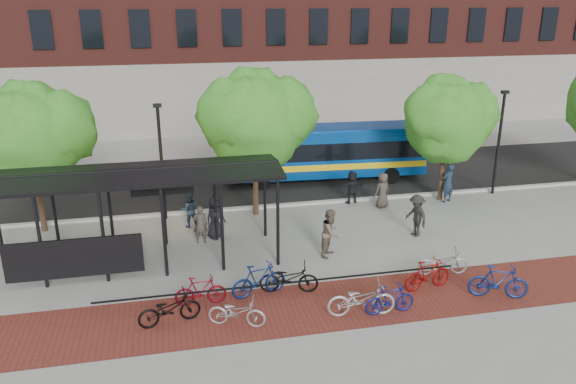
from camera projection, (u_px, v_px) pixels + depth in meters
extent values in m
plane|color=#9E9E99|center=(341.00, 237.00, 22.94)|extent=(160.00, 160.00, 0.00)
cube|color=black|center=(297.00, 178.00, 30.31)|extent=(160.00, 8.00, 0.01)
cube|color=#B7B7B2|center=(316.00, 203.00, 26.61)|extent=(160.00, 0.25, 0.12)
cube|color=maroon|center=(328.00, 305.00, 17.93)|extent=(24.00, 3.00, 0.01)
cube|color=black|center=(282.00, 295.00, 18.50)|extent=(12.00, 0.05, 0.95)
cylinder|color=black|center=(40.00, 243.00, 18.50)|extent=(0.12, 0.12, 3.30)
cylinder|color=black|center=(55.00, 213.00, 20.99)|extent=(0.12, 0.12, 3.30)
cylinder|color=black|center=(103.00, 237.00, 18.90)|extent=(0.12, 0.12, 3.30)
cylinder|color=black|center=(110.00, 209.00, 21.39)|extent=(0.12, 0.12, 3.30)
cylinder|color=black|center=(164.00, 232.00, 19.30)|extent=(0.12, 0.12, 3.30)
cylinder|color=black|center=(164.00, 205.00, 21.79)|extent=(0.12, 0.12, 3.30)
cylinder|color=black|center=(222.00, 228.00, 19.69)|extent=(0.12, 0.12, 3.30)
cylinder|color=black|center=(215.00, 201.00, 22.18)|extent=(0.12, 0.12, 3.30)
cylinder|color=black|center=(278.00, 223.00, 20.09)|extent=(0.12, 0.12, 3.30)
cylinder|color=black|center=(265.00, 198.00, 22.58)|extent=(0.12, 0.12, 3.30)
cube|color=black|center=(74.00, 258.00, 18.87)|extent=(4.50, 0.08, 1.40)
cube|color=black|center=(130.00, 179.00, 19.10)|extent=(10.60, 1.65, 0.29)
cube|color=black|center=(132.00, 167.00, 20.39)|extent=(10.60, 1.65, 0.29)
cube|color=black|center=(134.00, 172.00, 21.17)|extent=(9.00, 0.10, 0.40)
cube|color=black|center=(162.00, 186.00, 21.63)|extent=(2.40, 0.12, 0.70)
cube|color=#FF7200|center=(162.00, 186.00, 21.70)|extent=(2.20, 0.02, 0.55)
cylinder|color=#382619|center=(41.00, 204.00, 23.21)|extent=(0.24, 0.24, 2.38)
sphere|color=#3F7F22|center=(31.00, 138.00, 22.28)|extent=(4.00, 4.00, 4.00)
sphere|color=#3F7F22|center=(57.00, 129.00, 22.56)|extent=(3.20, 3.20, 3.20)
sphere|color=#3F7F22|center=(5.00, 131.00, 21.71)|extent=(3.00, 3.00, 3.00)
sphere|color=#3F7F22|center=(32.00, 116.00, 22.40)|extent=(2.80, 2.80, 2.80)
cylinder|color=#382619|center=(256.00, 188.00, 24.97)|extent=(0.24, 0.24, 2.52)
sphere|color=#3F7F22|center=(254.00, 123.00, 23.99)|extent=(4.20, 4.20, 4.20)
sphere|color=#3F7F22|center=(277.00, 114.00, 24.29)|extent=(3.36, 3.36, 3.36)
sphere|color=#3F7F22|center=(235.00, 116.00, 23.42)|extent=(3.15, 3.15, 3.15)
sphere|color=#3F7F22|center=(255.00, 102.00, 24.12)|extent=(2.94, 2.94, 2.94)
cylinder|color=#382619|center=(442.00, 177.00, 26.79)|extent=(0.24, 0.24, 2.27)
sphere|color=#3F7F22|center=(447.00, 123.00, 25.91)|extent=(3.80, 3.80, 3.80)
sphere|color=#3F7F22|center=(464.00, 114.00, 26.18)|extent=(3.04, 3.04, 3.04)
sphere|color=#3F7F22|center=(435.00, 116.00, 25.35)|extent=(2.85, 2.85, 2.85)
sphere|color=#3F7F22|center=(446.00, 104.00, 26.03)|extent=(2.66, 2.66, 2.66)
cylinder|color=black|center=(162.00, 165.00, 24.04)|extent=(0.14, 0.14, 5.00)
cube|color=black|center=(157.00, 105.00, 23.19)|extent=(0.35, 0.20, 0.15)
cylinder|color=black|center=(498.00, 145.00, 27.21)|extent=(0.14, 0.14, 5.00)
cube|color=black|center=(505.00, 92.00, 26.37)|extent=(0.35, 0.20, 0.15)
cube|color=#084197|center=(323.00, 150.00, 29.57)|extent=(10.80, 2.93, 2.45)
cube|color=black|center=(323.00, 147.00, 29.51)|extent=(10.59, 2.96, 0.89)
cube|color=yellow|center=(323.00, 161.00, 29.77)|extent=(10.70, 2.98, 0.31)
cube|color=#084197|center=(324.00, 128.00, 29.18)|extent=(10.57, 2.69, 0.16)
cylinder|color=black|center=(262.00, 182.00, 28.40)|extent=(0.87, 0.30, 0.85)
cylinder|color=black|center=(257.00, 169.00, 30.56)|extent=(0.87, 0.30, 0.85)
cylinder|color=black|center=(391.00, 176.00, 29.38)|extent=(0.87, 0.30, 0.85)
cylinder|color=black|center=(378.00, 163.00, 31.54)|extent=(0.87, 0.30, 0.85)
imported|color=black|center=(169.00, 309.00, 16.77)|extent=(1.99, 1.04, 0.99)
imported|color=maroon|center=(201.00, 291.00, 17.81)|extent=(1.65, 0.47, 0.99)
imported|color=#A5A5A8|center=(237.00, 312.00, 16.68)|extent=(1.86, 1.19, 0.92)
imported|color=navy|center=(259.00, 280.00, 18.33)|extent=(1.97, 0.97, 1.14)
imported|color=black|center=(289.00, 278.00, 18.56)|extent=(2.05, 1.08, 1.03)
imported|color=#ADACAF|center=(361.00, 299.00, 17.20)|extent=(2.18, 0.95, 1.11)
imported|color=navy|center=(390.00, 299.00, 17.31)|extent=(1.65, 0.53, 0.98)
imported|color=maroon|center=(427.00, 275.00, 18.75)|extent=(1.82, 0.76, 1.06)
imported|color=#B0B0B3|center=(443.00, 262.00, 19.76)|extent=(1.89, 0.87, 0.96)
imported|color=navy|center=(499.00, 282.00, 18.21)|extent=(1.98, 1.17, 1.15)
imported|color=black|center=(215.00, 217.00, 22.63)|extent=(1.06, 0.98, 1.82)
imported|color=#423A35|center=(200.00, 224.00, 22.20)|extent=(0.61, 0.43, 1.58)
imported|color=#1E3247|center=(190.00, 210.00, 23.76)|extent=(0.76, 0.59, 1.55)
imported|color=black|center=(352.00, 187.00, 26.51)|extent=(1.52, 0.74, 1.58)
imported|color=#423A35|center=(383.00, 190.00, 25.94)|extent=(0.95, 0.78, 1.67)
imported|color=#1B2B3F|center=(448.00, 183.00, 26.58)|extent=(0.83, 0.71, 1.92)
imported|color=#64584A|center=(331.00, 233.00, 21.07)|extent=(1.10, 1.14, 1.85)
imported|color=black|center=(416.00, 216.00, 22.82)|extent=(0.93, 1.28, 1.78)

